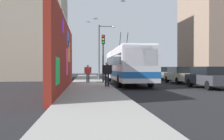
% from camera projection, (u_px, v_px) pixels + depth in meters
% --- Properties ---
extents(ground_plane, '(80.00, 80.00, 0.00)m').
position_uv_depth(ground_plane, '(109.00, 85.00, 19.99)').
color(ground_plane, black).
extents(sidewalk_slab, '(48.00, 3.20, 0.15)m').
position_uv_depth(sidewalk_slab, '(90.00, 85.00, 19.81)').
color(sidewalk_slab, gray).
rests_on(sidewalk_slab, ground_plane).
extents(graffiti_wall, '(13.50, 0.32, 4.54)m').
position_uv_depth(graffiti_wall, '(64.00, 56.00, 15.38)').
color(graffiti_wall, maroon).
rests_on(graffiti_wall, ground_plane).
extents(building_far_right, '(10.04, 8.14, 17.44)m').
position_uv_depth(building_far_right, '(218.00, 17.00, 34.26)').
color(building_far_right, gray).
rests_on(building_far_right, ground_plane).
extents(city_bus, '(12.10, 2.68, 4.95)m').
position_uv_depth(city_bus, '(126.00, 65.00, 21.93)').
color(city_bus, silver).
rests_on(city_bus, ground_plane).
extents(parked_car_dark_gray, '(4.29, 1.94, 1.58)m').
position_uv_depth(parked_car_dark_gray, '(209.00, 77.00, 17.29)').
color(parked_car_dark_gray, '#38383D').
rests_on(parked_car_dark_gray, ground_plane).
extents(parked_car_champagne, '(4.19, 1.76, 1.58)m').
position_uv_depth(parked_car_champagne, '(180.00, 75.00, 22.75)').
color(parked_car_champagne, '#C6B793').
rests_on(parked_car_champagne, ground_plane).
extents(parked_car_white, '(4.20, 1.81, 1.58)m').
position_uv_depth(parked_car_white, '(159.00, 73.00, 28.98)').
color(parked_car_white, white).
rests_on(parked_car_white, ground_plane).
extents(parked_car_navy, '(4.52, 1.74, 1.58)m').
position_uv_depth(parked_car_navy, '(146.00, 72.00, 35.40)').
color(parked_car_navy, navy).
rests_on(parked_car_navy, ground_plane).
extents(pedestrian_at_curb, '(0.24, 0.70, 1.78)m').
position_uv_depth(pedestrian_at_curb, '(107.00, 72.00, 17.15)').
color(pedestrian_at_curb, '#1E1E2D').
rests_on(pedestrian_at_curb, sidewalk_slab).
extents(pedestrian_midblock, '(0.22, 0.66, 1.61)m').
position_uv_depth(pedestrian_midblock, '(88.00, 72.00, 22.23)').
color(pedestrian_midblock, '#595960').
rests_on(pedestrian_midblock, sidewalk_slab).
extents(traffic_light, '(0.49, 0.28, 4.35)m').
position_uv_depth(traffic_light, '(103.00, 50.00, 21.68)').
color(traffic_light, '#2D382D').
rests_on(traffic_light, sidewalk_slab).
extents(street_lamp, '(0.44, 1.85, 6.12)m').
position_uv_depth(street_lamp, '(101.00, 48.00, 26.62)').
color(street_lamp, '#4C4C51').
rests_on(street_lamp, sidewalk_slab).
extents(flying_pigeons, '(2.74, 4.29, 2.63)m').
position_uv_depth(flying_pigeons, '(103.00, 14.00, 24.80)').
color(flying_pigeons, slate).
extents(curbside_puddle, '(1.36, 1.36, 0.00)m').
position_uv_depth(curbside_puddle, '(119.00, 87.00, 18.27)').
color(curbside_puddle, black).
rests_on(curbside_puddle, ground_plane).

